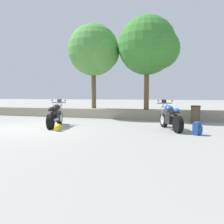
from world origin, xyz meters
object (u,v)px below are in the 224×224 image
motorcycle_blue_centre (170,117)px  rider_backpack (197,128)px  motorcycle_black_near_left (56,115)px  rider_helmet (58,127)px  leafy_tree_mid_left (150,46)px  trash_bin (195,114)px  leafy_tree_far_left (95,51)px

motorcycle_blue_centre → rider_backpack: motorcycle_blue_centre is taller
motorcycle_black_near_left → rider_helmet: 1.32m
rider_backpack → leafy_tree_mid_left: 6.27m
motorcycle_blue_centre → trash_bin: 2.71m
leafy_tree_far_left → leafy_tree_mid_left: leafy_tree_mid_left is taller
motorcycle_black_near_left → motorcycle_blue_centre: (4.82, 0.48, 0.00)m
leafy_tree_far_left → motorcycle_black_near_left: bearing=-93.4°
motorcycle_blue_centre → leafy_tree_mid_left: 5.17m
leafy_tree_far_left → trash_bin: 6.90m
leafy_tree_mid_left → motorcycle_black_near_left: bearing=-131.7°
leafy_tree_mid_left → trash_bin: (2.39, -1.07, -3.63)m
rider_helmet → motorcycle_blue_centre: bearing=20.4°
motorcycle_blue_centre → motorcycle_black_near_left: bearing=-174.3°
leafy_tree_mid_left → motorcycle_blue_centre: bearing=-70.6°
leafy_tree_mid_left → trash_bin: size_ratio=6.06×
rider_helmet → leafy_tree_mid_left: 7.01m
leafy_tree_far_left → trash_bin: size_ratio=5.98×
rider_backpack → leafy_tree_mid_left: bearing=115.8°
rider_helmet → trash_bin: bearing=37.2°
motorcycle_blue_centre → trash_bin: (1.15, 2.46, -0.05)m
rider_backpack → trash_bin: bearing=86.2°
motorcycle_black_near_left → rider_helmet: bearing=-55.7°
rider_backpack → trash_bin: trash_bin is taller
rider_helmet → motorcycle_black_near_left: bearing=124.3°
rider_backpack → leafy_tree_far_left: (-5.48, 4.77, 3.81)m
motorcycle_black_near_left → trash_bin: (5.97, 2.94, -0.05)m
motorcycle_black_near_left → leafy_tree_mid_left: 6.45m
trash_bin → motorcycle_black_near_left: bearing=-153.8°
motorcycle_blue_centre → rider_helmet: size_ratio=7.00×
leafy_tree_far_left → leafy_tree_mid_left: 3.33m
leafy_tree_far_left → rider_helmet: bearing=-85.1°
rider_helmet → leafy_tree_far_left: (-0.46, 5.35, 3.92)m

